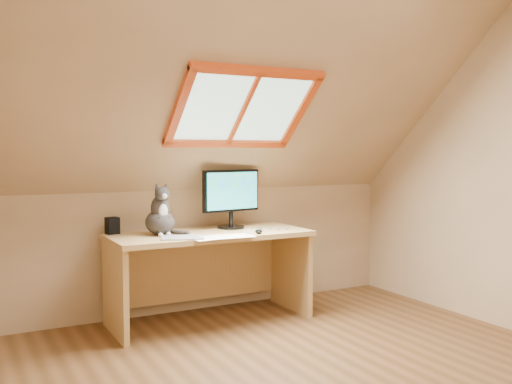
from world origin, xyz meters
TOP-DOWN VIEW (x-y plane):
  - ground at (0.00, 0.00)m, footprint 3.50×3.50m
  - room_shell at (0.00, -0.09)m, footprint 3.52×3.52m
  - desk at (-0.12, 1.45)m, footprint 1.53×0.67m
  - monitor at (0.12, 1.49)m, footprint 0.51×0.22m
  - cat at (-0.50, 1.41)m, footprint 0.21×0.26m
  - desk_speaker at (-0.80, 1.63)m, footprint 0.10×0.10m
  - graphics_tablet at (-0.42, 1.17)m, footprint 0.34×0.29m
  - mouse at (0.18, 1.13)m, footprint 0.09×0.11m
  - papers at (-0.13, 1.12)m, footprint 0.33×0.27m
  - cables at (0.30, 1.26)m, footprint 0.51×0.26m

SIDE VIEW (x-z plane):
  - ground at x=0.00m, z-range 0.00..0.00m
  - desk at x=-0.12m, z-range 0.13..0.83m
  - papers at x=-0.13m, z-range 0.70..0.70m
  - cables at x=0.30m, z-range 0.70..0.70m
  - graphics_tablet at x=-0.42m, z-range 0.70..0.71m
  - mouse at x=0.18m, z-range 0.70..0.73m
  - desk_speaker at x=-0.80m, z-range 0.70..0.82m
  - cat at x=-0.50m, z-range 0.64..1.03m
  - monitor at x=0.12m, z-range 0.73..1.20m
  - room_shell at x=0.00m, z-range 0.23..2.64m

